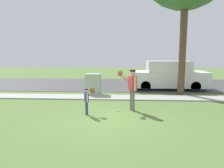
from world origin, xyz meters
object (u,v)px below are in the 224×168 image
object	(u,v)px
person_adult	(131,85)
baseball	(118,111)
person_child	(88,97)
parked_van_white	(168,76)
utility_cabinet	(93,84)

from	to	relation	value
person_adult	baseball	bearing A→B (deg)	-0.44
person_adult	person_child	size ratio (longest dim) A/B	1.61
person_child	parked_van_white	bearing A→B (deg)	32.48
person_adult	utility_cabinet	bearing A→B (deg)	-80.06
person_adult	person_child	distance (m)	1.88
person_child	baseball	bearing A→B (deg)	-0.74
person_child	baseball	xyz separation A→B (m)	(1.15, 0.46, -0.66)
person_adult	baseball	size ratio (longest dim) A/B	23.29
person_adult	person_child	world-z (taller)	person_adult
person_child	utility_cabinet	size ratio (longest dim) A/B	0.87
person_adult	parked_van_white	world-z (taller)	parked_van_white
person_adult	parked_van_white	bearing A→B (deg)	-137.92
person_adult	parked_van_white	distance (m)	6.04
person_child	person_adult	bearing A→B (deg)	-0.64
baseball	parked_van_white	size ratio (longest dim) A/B	0.01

